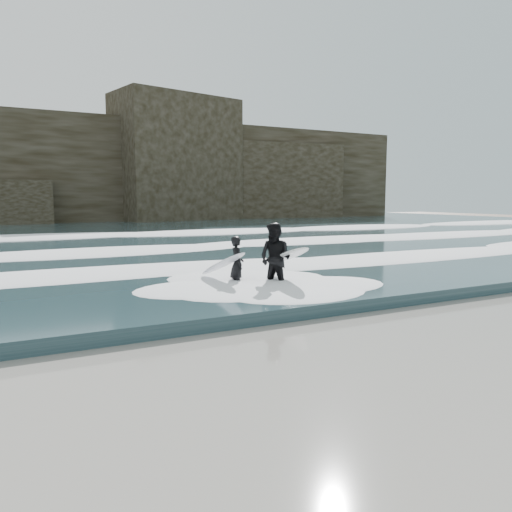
% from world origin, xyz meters
% --- Properties ---
extents(ground, '(120.00, 120.00, 0.00)m').
position_xyz_m(ground, '(0.00, 0.00, 0.00)').
color(ground, '#84664F').
rests_on(ground, ground).
extents(sea, '(90.00, 52.00, 0.30)m').
position_xyz_m(sea, '(0.00, 29.00, 0.15)').
color(sea, '#223A40').
rests_on(sea, ground).
extents(headland, '(70.00, 9.00, 10.00)m').
position_xyz_m(headland, '(0.00, 46.00, 5.00)').
color(headland, black).
rests_on(headland, ground).
extents(foam_near, '(60.00, 3.20, 0.20)m').
position_xyz_m(foam_near, '(0.00, 9.00, 0.40)').
color(foam_near, white).
rests_on(foam_near, sea).
extents(foam_mid, '(60.00, 4.00, 0.24)m').
position_xyz_m(foam_mid, '(0.00, 16.00, 0.42)').
color(foam_mid, white).
rests_on(foam_mid, sea).
extents(foam_far, '(60.00, 4.80, 0.30)m').
position_xyz_m(foam_far, '(0.00, 25.00, 0.45)').
color(foam_far, white).
rests_on(foam_far, sea).
extents(surfer_left, '(1.09, 1.92, 1.52)m').
position_xyz_m(surfer_left, '(-1.83, 6.54, 0.77)').
color(surfer_left, black).
rests_on(surfer_left, ground).
extents(surfer_right, '(1.44, 2.32, 1.89)m').
position_xyz_m(surfer_right, '(-0.91, 5.80, 0.95)').
color(surfer_right, black).
rests_on(surfer_right, ground).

